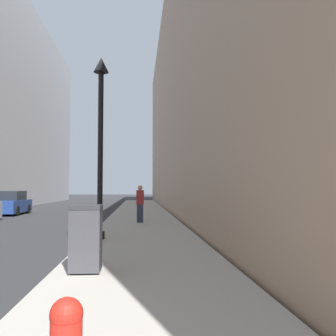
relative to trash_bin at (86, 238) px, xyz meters
name	(u,v)px	position (x,y,z in m)	size (l,w,h in m)	color
sidewalk_right	(142,220)	(1.17, 12.79, -0.74)	(3.70, 60.00, 0.15)	#ADA89E
building_right_stone	(243,94)	(9.13, 20.79, 8.30)	(12.00, 60.00, 18.23)	#9E7F66
trash_bin	(86,238)	(0.00, 0.00, 0.00)	(0.60, 0.62, 1.30)	#3D3D42
lamppost	(101,127)	(-0.23, 4.75, 2.97)	(0.49, 0.49, 5.92)	black
parked_sedan_far	(10,204)	(-7.55, 18.29, -0.09)	(1.86, 4.06, 1.57)	navy
pedestrian_on_sidewalk	(140,204)	(1.08, 10.40, 0.22)	(0.36, 0.23, 1.76)	#2D3347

